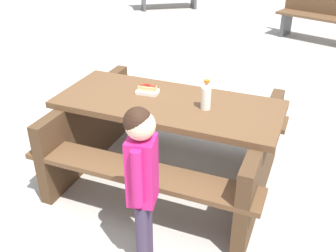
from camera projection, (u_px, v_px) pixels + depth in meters
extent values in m
plane|color=#B7B2A8|center=(168.00, 178.00, 3.51)|extent=(30.00, 30.00, 0.00)
cube|color=brown|center=(168.00, 104.00, 3.16)|extent=(1.90, 1.04, 0.05)
cube|color=brown|center=(139.00, 172.00, 2.84)|extent=(1.82, 0.57, 0.04)
cube|color=brown|center=(190.00, 108.00, 3.75)|extent=(1.82, 0.57, 0.04)
cube|color=#4D3520|center=(89.00, 127.00, 3.59)|extent=(0.33, 1.40, 0.70)
cube|color=#4D3520|center=(260.00, 164.00, 3.08)|extent=(0.33, 1.40, 0.70)
cylinder|color=silver|center=(206.00, 98.00, 2.99)|extent=(0.08, 0.08, 0.18)
cone|color=silver|center=(207.00, 85.00, 2.93)|extent=(0.07, 0.07, 0.04)
cylinder|color=orange|center=(207.00, 81.00, 2.92)|extent=(0.04, 0.04, 0.02)
cube|color=white|center=(148.00, 92.00, 3.27)|extent=(0.19, 0.12, 0.03)
cube|color=#D8B272|center=(148.00, 88.00, 3.25)|extent=(0.15, 0.07, 0.04)
cylinder|color=maroon|center=(147.00, 86.00, 3.25)|extent=(0.14, 0.04, 0.03)
ellipsoid|color=maroon|center=(147.00, 85.00, 3.24)|extent=(0.07, 0.03, 0.01)
cylinder|color=#3F334C|center=(147.00, 226.00, 2.61)|extent=(0.08, 0.08, 0.52)
cylinder|color=#3F334C|center=(142.00, 238.00, 2.51)|extent=(0.08, 0.08, 0.52)
cube|color=#D11E72|center=(142.00, 171.00, 2.32)|extent=(0.17, 0.18, 0.44)
cylinder|color=#D11E72|center=(146.00, 158.00, 2.41)|extent=(0.07, 0.07, 0.38)
cylinder|color=#D11E72|center=(137.00, 179.00, 2.22)|extent=(0.07, 0.07, 0.38)
sphere|color=beige|center=(140.00, 125.00, 2.17)|extent=(0.17, 0.17, 0.17)
sphere|color=#331E14|center=(138.00, 121.00, 2.16)|extent=(0.17, 0.17, 0.17)
cube|color=brown|center=(320.00, 17.00, 6.87)|extent=(1.51, 1.05, 0.04)
cube|color=brown|center=(326.00, 3.00, 6.89)|extent=(1.34, 0.74, 0.40)
cube|color=#4C4C51|center=(286.00, 24.00, 7.32)|extent=(0.22, 0.35, 0.41)
cube|color=#4C4C51|center=(144.00, 1.00, 9.14)|extent=(0.20, 0.35, 0.41)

